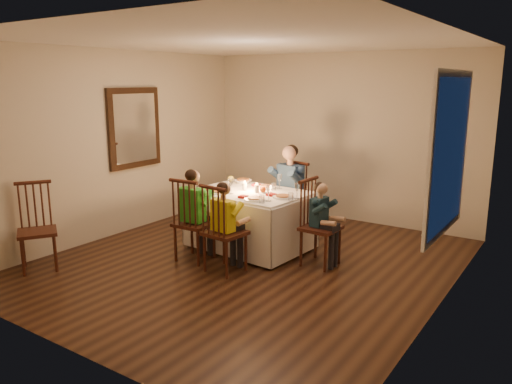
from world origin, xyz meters
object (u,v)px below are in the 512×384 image
Objects in this scene: dining_table at (250,208)px; chair_end at (320,264)px; chair_near_left at (195,259)px; chair_extra at (41,269)px; child_green at (195,259)px; chair_adult at (288,234)px; serving_bowl at (243,182)px; child_teal at (320,264)px; adult at (288,234)px; child_yellow at (225,271)px; chair_near_right at (225,271)px.

dining_table is 1.48× the size of chair_end.
chair_extra is at bearing 41.22° from chair_near_left.
chair_near_left is at bearing 180.00° from child_green.
serving_bowl reaches higher than chair_adult.
child_green is 1.54m from child_teal.
chair_extra is (-1.61, -2.03, -0.55)m from dining_table.
adult is 1.63m from child_green.
child_green is 1.07× the size of child_yellow.
chair_end is at bearing -130.13° from chair_near_right.
adult is (1.71, 2.84, 0.00)m from chair_extra.
adult reaches higher than child_green.
serving_bowl is (1.24, 2.38, 0.79)m from chair_extra.
child_green reaches higher than chair_adult.
dining_table is 1.19m from child_teal.
adult reaches higher than chair_near_right.
child_yellow is at bearing -0.00° from chair_near_right.
chair_near_left is at bearing -3.76° from child_yellow.
child_green is (0.00, 0.00, 0.00)m from chair_near_left.
chair_adult is at bearing 50.03° from chair_end.
child_yellow is at bearing -73.05° from adult.
chair_extra is at bearing -108.47° from adult.
chair_near_right is (0.54, -0.09, 0.00)m from chair_near_left.
adult is at bearing 50.03° from child_teal.
child_yellow is (0.13, -1.66, 0.00)m from chair_adult.
child_yellow is at bearing 167.35° from chair_near_left.
chair_near_left is 1.00× the size of chair_end.
child_yellow is (1.84, 1.18, 0.00)m from chair_extra.
chair_end is at bearing -155.72° from chair_near_left.
child_green reaches higher than chair_near_right.
chair_adult is 1.00× the size of chair_near_left.
child_teal is (2.66, 1.97, 0.00)m from chair_extra.
chair_near_right is at bearing -63.68° from serving_bowl.
chair_end is 1.54m from child_green.
child_yellow is 1.05× the size of child_teal.
chair_end is (1.06, -0.05, -0.55)m from dining_table.
chair_adult is 1.00× the size of chair_end.
serving_bowl is (-1.42, 0.41, 0.79)m from chair_end.
child_yellow is at bearing 136.47° from child_teal.
serving_bowl reaches higher than chair_near_right.
child_green is (1.30, 1.27, 0.00)m from chair_extra.
chair_near_left is at bearing -107.90° from dining_table.
chair_near_left is 0.91× the size of child_green.
chair_end is at bearing -130.13° from child_yellow.
chair_near_right is at bearing -24.91° from chair_extra.
chair_end is at bearing -155.72° from child_green.
chair_end reaches higher than child_teal.
chair_near_left reaches higher than chair_extra.
chair_extra is 0.90× the size of child_green.
serving_bowl is at bearing 76.32° from chair_end.
chair_end is at bearing -20.97° from chair_extra.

